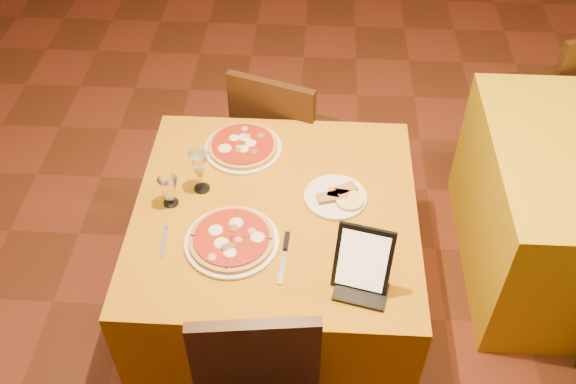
# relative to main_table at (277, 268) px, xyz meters

# --- Properties ---
(floor) EXTENTS (6.00, 7.00, 0.01)m
(floor) POSITION_rel_main_table_xyz_m (0.04, 0.03, -0.38)
(floor) COLOR #5E2D19
(floor) RESTS_ON ground
(main_table) EXTENTS (1.10, 1.10, 0.75)m
(main_table) POSITION_rel_main_table_xyz_m (0.00, 0.00, 0.00)
(main_table) COLOR #AE6F0B
(main_table) RESTS_ON floor
(chair_main_far) EXTENTS (0.48, 0.48, 0.91)m
(chair_main_far) POSITION_rel_main_table_xyz_m (0.00, 0.79, 0.08)
(chair_main_far) COLOR black
(chair_main_far) RESTS_ON floor
(chair_side_far) EXTENTS (0.59, 0.59, 0.91)m
(chair_side_far) POSITION_rel_main_table_xyz_m (1.46, 1.25, 0.08)
(chair_side_far) COLOR black
(chair_side_far) RESTS_ON floor
(pizza_near) EXTENTS (0.35, 0.35, 0.03)m
(pizza_near) POSITION_rel_main_table_xyz_m (-0.15, -0.19, 0.39)
(pizza_near) COLOR white
(pizza_near) RESTS_ON main_table
(pizza_far) EXTENTS (0.33, 0.33, 0.03)m
(pizza_far) POSITION_rel_main_table_xyz_m (-0.16, 0.34, 0.39)
(pizza_far) COLOR white
(pizza_far) RESTS_ON main_table
(cutlet_dish) EXTENTS (0.25, 0.25, 0.03)m
(cutlet_dish) POSITION_rel_main_table_xyz_m (0.23, 0.07, 0.39)
(cutlet_dish) COLOR white
(cutlet_dish) RESTS_ON main_table
(wine_glass) EXTENTS (0.08, 0.08, 0.19)m
(wine_glass) POSITION_rel_main_table_xyz_m (-0.30, 0.09, 0.47)
(wine_glass) COLOR #DBDF7F
(wine_glass) RESTS_ON main_table
(water_glass) EXTENTS (0.08, 0.08, 0.13)m
(water_glass) POSITION_rel_main_table_xyz_m (-0.41, 0.00, 0.44)
(water_glass) COLOR white
(water_glass) RESTS_ON main_table
(tablet) EXTENTS (0.21, 0.14, 0.23)m
(tablet) POSITION_rel_main_table_xyz_m (0.32, -0.34, 0.49)
(tablet) COLOR black
(tablet) RESTS_ON main_table
(knife) EXTENTS (0.03, 0.22, 0.01)m
(knife) POSITION_rel_main_table_xyz_m (0.05, -0.26, 0.38)
(knife) COLOR silver
(knife) RESTS_ON main_table
(fork_near) EXTENTS (0.03, 0.16, 0.01)m
(fork_near) POSITION_rel_main_table_xyz_m (-0.40, -0.20, 0.38)
(fork_near) COLOR #B7B8BE
(fork_near) RESTS_ON main_table
(fork_far) EXTENTS (0.04, 0.14, 0.01)m
(fork_far) POSITION_rel_main_table_xyz_m (-0.03, 0.37, 0.38)
(fork_far) COLOR silver
(fork_far) RESTS_ON main_table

